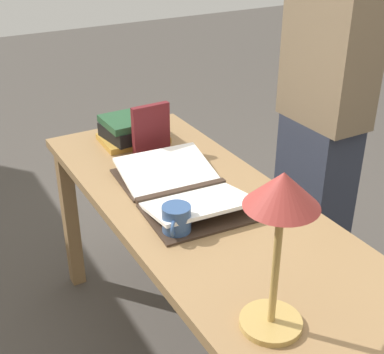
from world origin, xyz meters
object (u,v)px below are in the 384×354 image
at_px(book_standing_upright, 151,130).
at_px(book_stack_tall, 133,129).
at_px(coffee_mug, 176,220).
at_px(open_book, 182,189).
at_px(reading_lamp, 281,213).
at_px(person_reader, 323,113).

bearing_deg(book_standing_upright, book_stack_tall, 3.88).
bearing_deg(book_stack_tall, coffee_mug, 166.53).
xyz_separation_m(open_book, coffee_mug, (-0.20, 0.13, 0.03)).
xyz_separation_m(book_standing_upright, reading_lamp, (-0.99, 0.17, 0.21)).
height_order(book_stack_tall, coffee_mug, book_stack_tall).
height_order(open_book, book_standing_upright, book_standing_upright).
relative_size(book_standing_upright, reading_lamp, 0.50).
bearing_deg(coffee_mug, book_standing_upright, -18.33).
bearing_deg(coffee_mug, book_stack_tall, -13.47).
height_order(open_book, reading_lamp, reading_lamp).
relative_size(open_book, person_reader, 0.33).
height_order(reading_lamp, person_reader, person_reader).
distance_m(coffee_mug, person_reader, 0.89).
bearing_deg(open_book, person_reader, -77.40).
bearing_deg(book_stack_tall, book_standing_upright, -174.43).
xyz_separation_m(reading_lamp, coffee_mug, (0.46, 0.01, -0.26)).
bearing_deg(open_book, book_standing_upright, -4.69).
distance_m(book_stack_tall, coffee_mug, 0.71).
height_order(open_book, coffee_mug, coffee_mug).
xyz_separation_m(book_stack_tall, person_reader, (-0.38, -0.67, 0.07)).
xyz_separation_m(book_stack_tall, reading_lamp, (-1.14, 0.16, 0.26)).
relative_size(book_stack_tall, coffee_mug, 2.56).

